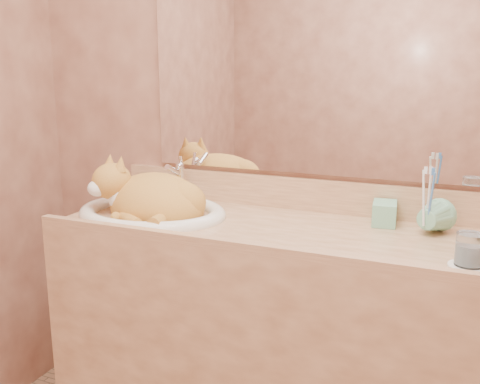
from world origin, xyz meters
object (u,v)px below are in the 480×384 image
at_px(cat, 149,197).
at_px(water_glass, 470,250).
at_px(vanity_counter, 292,350).
at_px(soap_dispenser, 385,204).
at_px(toothbrush_cup, 426,221).
at_px(sink_basin, 151,192).

xyz_separation_m(cat, water_glass, (1.06, -0.14, -0.01)).
bearing_deg(vanity_counter, water_glass, -16.27).
bearing_deg(soap_dispenser, water_glass, -53.75).
relative_size(vanity_counter, toothbrush_cup, 14.77).
bearing_deg(vanity_counter, sink_basin, -177.83).
relative_size(sink_basin, soap_dispenser, 3.11).
bearing_deg(soap_dispenser, toothbrush_cup, -22.05).
distance_m(toothbrush_cup, water_glass, 0.27).
height_order(vanity_counter, soap_dispenser, soap_dispenser).
height_order(sink_basin, cat, cat).
distance_m(vanity_counter, soap_dispenser, 0.59).
distance_m(cat, toothbrush_cup, 0.94).
bearing_deg(sink_basin, soap_dispenser, 1.76).
bearing_deg(cat, sink_basin, -3.62).
relative_size(sink_basin, toothbrush_cup, 4.93).
bearing_deg(sink_basin, water_glass, -16.01).
bearing_deg(water_glass, toothbrush_cup, 117.73).
relative_size(vanity_counter, soap_dispenser, 9.30).
bearing_deg(cat, soap_dispenser, 31.25).
distance_m(vanity_counter, toothbrush_cup, 0.62).
bearing_deg(cat, water_glass, 13.90).
relative_size(vanity_counter, sink_basin, 2.99).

